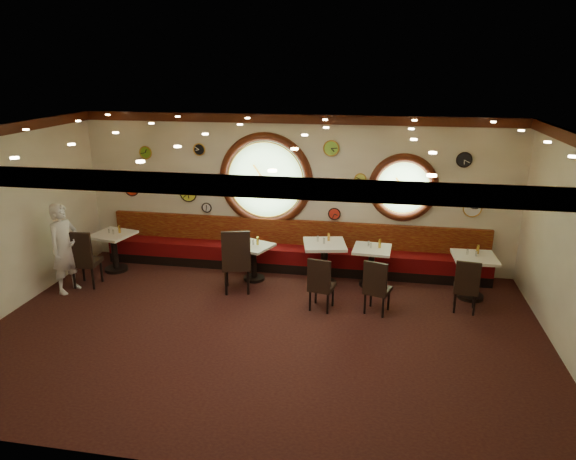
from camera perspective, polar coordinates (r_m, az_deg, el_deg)
The scene contains 52 objects.
floor at distance 8.48m, azimuth -2.76°, elevation -11.25°, with size 9.00×6.00×0.00m, color black.
ceiling at distance 7.47m, azimuth -3.13°, elevation 10.73°, with size 9.00×6.00×0.02m, color gold.
wall_back at distance 10.66m, azimuth 0.69°, elevation 4.16°, with size 9.00×0.02×3.20m, color beige.
wall_front at distance 5.20m, azimuth -10.51°, elevation -11.52°, with size 9.00×0.02×3.20m, color beige.
wall_left at distance 9.84m, azimuth -29.39°, elevation 0.65°, with size 0.02×6.00×3.20m, color beige.
molding_back at distance 10.36m, azimuth 0.68°, elevation 12.24°, with size 9.00×0.10×0.18m, color #3B150A.
molding_front at distance 4.70m, azimuth -11.33°, elevation 5.05°, with size 9.00×0.10×0.18m, color #3B150A.
banquette_base at distance 10.85m, azimuth 0.42°, elevation -3.90°, with size 8.00×0.55×0.20m, color black.
banquette_seat at distance 10.76m, azimuth 0.42°, elevation -2.66°, with size 8.00×0.55×0.30m, color #56070A.
banquette_back at distance 10.84m, azimuth 0.62°, elevation -0.28°, with size 8.00×0.10×0.55m, color #5B0708.
porthole_left_glass at distance 10.71m, azimuth -2.49°, elevation 5.59°, with size 1.66×1.66×0.02m, color #76A965.
porthole_left_frame at distance 10.70m, azimuth -2.51°, elevation 5.57°, with size 1.98×1.98×0.18m, color #3B150A.
porthole_left_ring at distance 10.67m, azimuth -2.54°, elevation 5.54°, with size 1.61×1.61×0.03m, color gold.
porthole_right_glass at distance 10.48m, azimuth 12.67°, elevation 4.62°, with size 1.10×1.10×0.02m, color #76A965.
porthole_right_frame at distance 10.47m, azimuth 12.68°, elevation 4.60°, with size 1.38×1.38×0.18m, color #3B150A.
porthole_right_ring at distance 10.44m, azimuth 12.68°, elevation 4.56°, with size 1.09×1.09×0.03m, color gold.
wall_clock_0 at distance 10.96m, azimuth -9.82°, elevation 8.81°, with size 0.24×0.24×0.03m, color black.
wall_clock_1 at distance 10.41m, azimuth 8.05°, elevation 5.63°, with size 0.22×0.22×0.03m, color #D5DE4A.
wall_clock_2 at distance 10.34m, azimuth 4.83°, elevation 9.04°, with size 0.30×0.30×0.03m, color #8DD041.
wall_clock_3 at distance 10.68m, azimuth 19.80°, elevation 2.29°, with size 0.34×0.34×0.03m, color white.
wall_clock_4 at distance 10.62m, azimuth 5.18°, elevation 1.81°, with size 0.24×0.24×0.03m, color red.
wall_clock_5 at distance 10.44m, azimuth 18.99°, elevation 7.40°, with size 0.28×0.28×0.03m, color black.
wall_clock_6 at distance 11.43m, azimuth -15.53°, elevation 8.29°, with size 0.26×0.26×0.03m, color #69A821.
wall_clock_7 at distance 11.18m, azimuth -9.01°, elevation 2.48°, with size 0.20×0.20×0.03m, color white.
wall_clock_8 at distance 11.24m, azimuth -11.01°, elevation 4.03°, with size 0.36×0.36×0.03m, color yellow.
wall_clock_9 at distance 11.76m, azimuth -16.97°, elevation 4.43°, with size 0.32×0.32×0.03m, color red.
table_a at distance 11.25m, azimuth -18.76°, elevation -1.82°, with size 0.89×0.89×0.82m.
table_b at distance 10.24m, azimuth -3.83°, elevation -3.13°, with size 0.87×0.87×0.73m.
table_c at distance 9.98m, azimuth 4.05°, elevation -3.19°, with size 0.93×0.93×0.87m.
table_d at distance 10.08m, azimuth 9.26°, elevation -3.52°, with size 0.76×0.76×0.78m.
table_e at distance 10.00m, azimuth 19.86°, elevation -4.38°, with size 0.78×0.78×0.83m.
chair_a at distance 10.56m, azimuth -21.84°, elevation -2.64°, with size 0.52×0.52×0.71m.
chair_b at distance 9.60m, azimuth -5.75°, elevation -3.02°, with size 0.64×0.64×0.78m.
chair_c at distance 8.93m, azimuth 3.62°, elevation -5.68°, with size 0.48×0.48×0.61m.
chair_d at distance 8.92m, azimuth 9.79°, elevation -5.92°, with size 0.52×0.52×0.61m.
chair_e at distance 9.37m, azimuth 19.24°, elevation -5.59°, with size 0.46×0.46×0.60m.
condiment_a_salt at distance 11.19m, azimuth -19.29°, elevation -0.11°, with size 0.03×0.03×0.09m, color #BBBCC0.
condiment_b_salt at distance 10.22m, azimuth -4.23°, elevation -1.30°, with size 0.03×0.03×0.09m, color silver.
condiment_c_salt at distance 9.93m, azimuth 3.31°, elevation -0.98°, with size 0.04×0.04×0.11m, color silver.
condiment_d_salt at distance 10.05m, azimuth 8.95°, elevation -1.50°, with size 0.04×0.04×0.11m, color silver.
condiment_a_pepper at distance 11.10m, azimuth -18.85°, elevation -0.18°, with size 0.03×0.03×0.10m, color silver.
condiment_b_pepper at distance 10.15m, azimuth -3.89°, elevation -1.36°, with size 0.04×0.04×0.11m, color #BABABE.
condiment_c_pepper at distance 9.82m, azimuth 4.02°, elevation -1.21°, with size 0.04×0.04×0.11m, color silver.
condiment_d_pepper at distance 9.96m, azimuth 9.19°, elevation -1.71°, with size 0.04×0.04×0.10m, color silver.
condiment_a_bottle at distance 11.12m, azimuth -18.23°, elevation 0.08°, with size 0.05×0.05×0.16m, color gold.
condiment_b_bottle at distance 10.14m, azimuth -3.40°, elevation -1.22°, with size 0.05×0.05×0.16m, color gold.
condiment_c_bottle at distance 9.98m, azimuth 4.54°, elevation -0.77°, with size 0.05×0.05×0.16m, color gold.
condiment_d_bottle at distance 10.00m, azimuth 10.16°, elevation -1.47°, with size 0.05×0.05×0.17m, color yellow.
condiment_e_salt at distance 9.91m, azimuth 19.32°, elevation -2.29°, with size 0.04×0.04×0.11m, color silver.
condiment_e_pepper at distance 9.88m, azimuth 20.19°, elevation -2.48°, with size 0.03×0.03×0.10m, color #BCBCC1.
condiment_e_bottle at distance 10.01m, azimuth 20.34°, elevation -2.02°, with size 0.05×0.05×0.17m, color gold.
waiter at distance 10.45m, azimuth -23.57°, elevation -1.87°, with size 0.63×0.41×1.72m, color white.
Camera 1 is at (1.70, -7.22, 4.13)m, focal length 32.00 mm.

